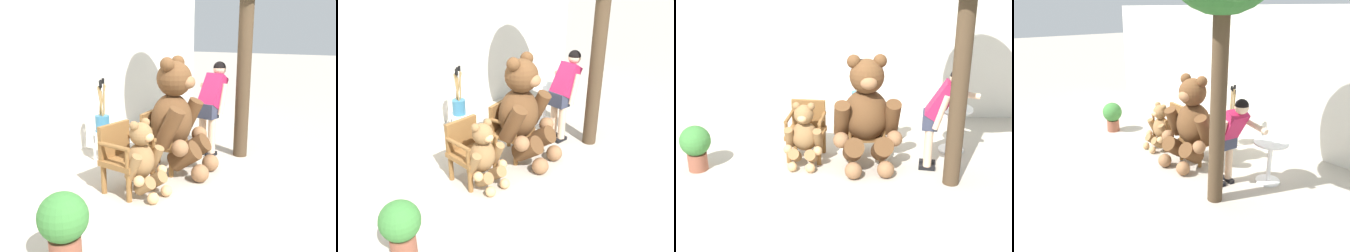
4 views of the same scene
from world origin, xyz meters
TOP-DOWN VIEW (x-y plane):
  - ground_plane at (0.00, 0.00)m, footprint 60.00×60.00m
  - back_wall at (0.00, 2.40)m, footprint 10.00×0.16m
  - wooden_chair_left at (-0.44, 0.61)m, footprint 0.61×0.58m
  - wooden_chair_right at (0.44, 0.61)m, footprint 0.61×0.57m
  - teddy_bear_large at (0.46, 0.34)m, footprint 1.00×0.98m
  - teddy_bear_small at (-0.45, 0.32)m, footprint 0.58×0.57m
  - person_visitor at (1.49, 0.26)m, footprint 0.84×0.48m
  - white_stool at (0.34, 1.60)m, footprint 0.34×0.34m
  - brush_bucket at (0.34, 1.60)m, footprint 0.22×0.22m
  - round_side_table at (1.83, 0.86)m, footprint 0.56×0.56m
  - potted_plant at (-2.00, 0.11)m, footprint 0.44×0.44m

SIDE VIEW (x-z plane):
  - ground_plane at x=0.00m, z-range 0.00..0.00m
  - white_stool at x=0.34m, z-range 0.13..0.59m
  - potted_plant at x=-2.00m, z-range 0.06..0.74m
  - round_side_table at x=1.83m, z-range 0.09..0.81m
  - wooden_chair_left at x=-0.44m, z-range 0.03..0.89m
  - wooden_chair_right at x=0.44m, z-range 0.03..0.89m
  - teddy_bear_small at x=-0.45m, z-range -0.01..0.95m
  - brush_bucket at x=0.34m, z-range 0.24..1.08m
  - teddy_bear_large at x=0.46m, z-range -0.02..1.64m
  - person_visitor at x=1.49m, z-range 0.15..1.66m
  - back_wall at x=0.00m, z-range 0.00..2.80m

